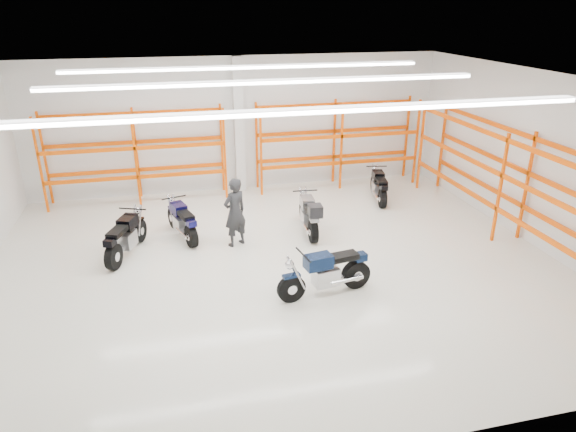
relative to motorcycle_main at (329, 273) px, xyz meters
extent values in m
plane|color=silver|center=(-0.85, 1.63, -0.52)|extent=(14.00, 14.00, 0.00)
cube|color=silver|center=(-0.85, 7.63, 1.73)|extent=(14.00, 0.02, 4.50)
cube|color=silver|center=(-0.85, -4.37, 1.73)|extent=(14.00, 0.02, 4.50)
cube|color=silver|center=(6.15, 1.63, 1.73)|extent=(0.02, 12.00, 4.50)
cube|color=white|center=(-0.85, 1.63, 3.98)|extent=(14.00, 12.00, 0.02)
cube|color=white|center=(-0.85, -1.37, 3.88)|extent=(10.00, 0.22, 0.10)
cube|color=white|center=(-0.85, 2.13, 3.88)|extent=(10.00, 0.22, 0.10)
cube|color=white|center=(-0.85, 5.13, 3.88)|extent=(10.00, 0.22, 0.10)
cylinder|color=black|center=(-0.89, -0.14, -0.20)|extent=(0.65, 0.23, 0.64)
cylinder|color=black|center=(0.68, 0.11, -0.19)|extent=(0.68, 0.30, 0.66)
cylinder|color=silver|center=(-0.89, -0.14, -0.20)|extent=(0.23, 0.18, 0.21)
cylinder|color=silver|center=(0.68, 0.11, -0.19)|extent=(0.27, 0.25, 0.23)
cube|color=#0B1835|center=(-0.89, -0.14, 0.12)|extent=(0.40, 0.22, 0.06)
cube|color=#B7B7BC|center=(-0.08, -0.01, -0.07)|extent=(0.61, 0.47, 0.40)
cube|color=#A5A5AA|center=(0.32, 0.06, -0.18)|extent=(0.76, 0.25, 0.09)
cube|color=#0B1835|center=(-0.26, -0.04, 0.33)|extent=(0.65, 0.45, 0.30)
cube|color=black|center=(0.32, 0.06, 0.33)|extent=(0.74, 0.43, 0.13)
cube|color=#0B1835|center=(0.76, 0.13, 0.25)|extent=(0.31, 0.28, 0.17)
cylinder|color=black|center=(-0.62, -0.10, 0.57)|extent=(0.16, 0.74, 0.04)
sphere|color=silver|center=(-0.94, -0.15, 0.40)|extent=(0.20, 0.20, 0.20)
cylinder|color=silver|center=(0.39, -0.10, -0.18)|extent=(0.80, 0.22, 0.10)
cylinder|color=black|center=(-4.17, 3.80, -0.20)|extent=(0.35, 0.63, 0.63)
cylinder|color=black|center=(-4.75, 2.33, -0.19)|extent=(0.42, 0.67, 0.65)
cylinder|color=silver|center=(-4.17, 3.80, -0.20)|extent=(0.21, 0.25, 0.21)
cylinder|color=silver|center=(-4.75, 2.33, -0.19)|extent=(0.28, 0.29, 0.23)
cube|color=black|center=(-4.17, 3.80, 0.11)|extent=(0.29, 0.41, 0.06)
cube|color=#B7B7BC|center=(-4.48, 3.04, -0.08)|extent=(0.55, 0.65, 0.40)
cube|color=#A5A5AA|center=(-4.62, 2.66, -0.18)|extent=(0.39, 0.73, 0.08)
cube|color=black|center=(-4.41, 3.21, 0.32)|extent=(0.55, 0.68, 0.29)
cube|color=black|center=(-4.62, 2.66, 0.32)|extent=(0.55, 0.76, 0.13)
cube|color=black|center=(-4.79, 2.25, 0.24)|extent=(0.32, 0.34, 0.17)
cylinder|color=black|center=(-4.27, 3.54, 0.55)|extent=(0.70, 0.31, 0.04)
sphere|color=silver|center=(-4.16, 3.83, 0.39)|extent=(0.20, 0.20, 0.20)
cylinder|color=silver|center=(-4.79, 2.69, -0.18)|extent=(0.38, 0.77, 0.09)
cylinder|color=black|center=(-3.27, 4.57, -0.22)|extent=(0.29, 0.60, 0.60)
cylinder|color=black|center=(-2.83, 3.15, -0.21)|extent=(0.35, 0.64, 0.62)
cylinder|color=silver|center=(-3.27, 4.57, -0.22)|extent=(0.19, 0.23, 0.20)
cylinder|color=silver|center=(-2.83, 3.15, -0.21)|extent=(0.25, 0.27, 0.22)
cube|color=#0F0D45|center=(-3.27, 4.57, 0.08)|extent=(0.25, 0.39, 0.06)
cube|color=#B7B7BC|center=(-3.04, 3.83, -0.10)|extent=(0.49, 0.60, 0.38)
cube|color=#A5A5AA|center=(-2.93, 3.47, -0.20)|extent=(0.32, 0.70, 0.08)
cube|color=#0F0D45|center=(-3.09, 4.00, 0.28)|extent=(0.49, 0.63, 0.28)
cube|color=black|center=(-2.93, 3.47, 0.28)|extent=(0.48, 0.71, 0.12)
cube|color=#0F0D45|center=(-2.81, 3.07, 0.20)|extent=(0.28, 0.31, 0.16)
cylinder|color=black|center=(-3.19, 4.32, 0.50)|extent=(0.67, 0.24, 0.04)
sphere|color=silver|center=(-3.28, 4.61, 0.34)|extent=(0.19, 0.19, 0.19)
cylinder|color=silver|center=(-3.07, 3.39, -0.20)|extent=(0.31, 0.74, 0.09)
cylinder|color=black|center=(0.53, 4.20, -0.21)|extent=(0.17, 0.62, 0.61)
cylinder|color=black|center=(0.41, 2.67, -0.20)|extent=(0.23, 0.65, 0.63)
cylinder|color=silver|center=(0.53, 4.20, -0.21)|extent=(0.16, 0.22, 0.20)
cylinder|color=silver|center=(0.41, 2.67, -0.20)|extent=(0.22, 0.24, 0.22)
cube|color=gray|center=(0.53, 4.20, 0.10)|extent=(0.18, 0.38, 0.06)
cube|color=#B7B7BC|center=(0.47, 3.40, -0.09)|extent=(0.41, 0.56, 0.39)
cube|color=#A5A5AA|center=(0.44, 3.02, -0.19)|extent=(0.18, 0.72, 0.08)
cube|color=gray|center=(0.48, 3.59, 0.30)|extent=(0.39, 0.60, 0.29)
cube|color=black|center=(0.44, 3.02, 0.30)|extent=(0.36, 0.70, 0.12)
cube|color=gray|center=(0.40, 2.59, 0.22)|extent=(0.25, 0.28, 0.16)
cylinder|color=black|center=(0.51, 3.93, 0.53)|extent=(0.72, 0.09, 0.04)
sphere|color=silver|center=(0.54, 4.24, 0.36)|extent=(0.19, 0.19, 0.19)
cylinder|color=silver|center=(0.27, 2.99, -0.19)|extent=(0.15, 0.77, 0.09)
cube|color=black|center=(0.39, 2.47, 0.48)|extent=(0.38, 0.41, 0.31)
cylinder|color=black|center=(3.56, 6.08, -0.22)|extent=(0.23, 0.60, 0.59)
cylinder|color=black|center=(3.27, 4.64, -0.21)|extent=(0.29, 0.63, 0.61)
cylinder|color=silver|center=(3.56, 6.08, -0.22)|extent=(0.17, 0.22, 0.20)
cylinder|color=silver|center=(3.27, 4.64, -0.21)|extent=(0.24, 0.25, 0.22)
cube|color=black|center=(3.56, 6.08, 0.07)|extent=(0.21, 0.38, 0.06)
cube|color=#B7B7BC|center=(3.41, 5.33, -0.10)|extent=(0.45, 0.57, 0.37)
cube|color=#A5A5AA|center=(3.34, 4.97, -0.20)|extent=(0.25, 0.70, 0.08)
cube|color=black|center=(3.45, 5.51, 0.27)|extent=(0.44, 0.60, 0.27)
cube|color=black|center=(3.34, 4.97, 0.27)|extent=(0.42, 0.69, 0.12)
cube|color=black|center=(3.26, 4.56, 0.19)|extent=(0.26, 0.29, 0.16)
cylinder|color=black|center=(3.51, 5.83, 0.48)|extent=(0.68, 0.17, 0.04)
sphere|color=silver|center=(3.57, 6.12, 0.33)|extent=(0.19, 0.19, 0.19)
cylinder|color=silver|center=(3.18, 4.96, -0.20)|extent=(0.23, 0.74, 0.09)
imported|color=#232326|center=(-1.66, 3.00, 0.42)|extent=(0.82, 0.73, 1.88)
cube|color=white|center=(-0.85, 7.45, 1.73)|extent=(0.32, 0.32, 4.50)
cube|color=#FA5F01|center=(-7.05, 7.51, 0.98)|extent=(0.07, 0.07, 3.00)
cube|color=#FA5F01|center=(-7.05, 6.71, 0.98)|extent=(0.07, 0.07, 3.00)
cube|color=#FA5F01|center=(-4.25, 7.51, 0.98)|extent=(0.07, 0.07, 3.00)
cube|color=#FA5F01|center=(-4.25, 6.71, 0.98)|extent=(0.07, 0.07, 3.00)
cube|color=#FA5F01|center=(-1.45, 7.51, 0.98)|extent=(0.07, 0.07, 3.00)
cube|color=#FA5F01|center=(-1.45, 6.71, 0.98)|extent=(0.07, 0.07, 3.00)
cube|color=#FA5F01|center=(-4.25, 7.51, 0.42)|extent=(5.60, 0.07, 0.12)
cube|color=#FA5F01|center=(-4.25, 6.71, 0.42)|extent=(5.60, 0.07, 0.12)
cube|color=#FA5F01|center=(-4.25, 7.51, 1.36)|extent=(5.60, 0.07, 0.12)
cube|color=#FA5F01|center=(-4.25, 6.71, 1.36)|extent=(5.60, 0.07, 0.12)
cube|color=#FA5F01|center=(-4.25, 7.51, 2.30)|extent=(5.60, 0.07, 0.12)
cube|color=#FA5F01|center=(-4.25, 6.71, 2.30)|extent=(5.60, 0.07, 0.12)
cube|color=#FA5F01|center=(-0.25, 7.51, 0.98)|extent=(0.07, 0.07, 3.00)
cube|color=#FA5F01|center=(-0.25, 6.71, 0.98)|extent=(0.07, 0.07, 3.00)
cube|color=#FA5F01|center=(2.55, 7.51, 0.98)|extent=(0.07, 0.07, 3.00)
cube|color=#FA5F01|center=(2.55, 6.71, 0.98)|extent=(0.07, 0.07, 3.00)
cube|color=#FA5F01|center=(5.35, 7.51, 0.98)|extent=(0.07, 0.07, 3.00)
cube|color=#FA5F01|center=(5.35, 6.71, 0.98)|extent=(0.07, 0.07, 3.00)
cube|color=#FA5F01|center=(2.55, 7.51, 0.42)|extent=(5.60, 0.07, 0.12)
cube|color=#FA5F01|center=(2.55, 6.71, 0.42)|extent=(5.60, 0.07, 0.12)
cube|color=#FA5F01|center=(2.55, 7.51, 1.36)|extent=(5.60, 0.07, 0.12)
cube|color=#FA5F01|center=(2.55, 6.71, 1.36)|extent=(5.60, 0.07, 0.12)
cube|color=#FA5F01|center=(2.55, 7.51, 2.30)|extent=(5.60, 0.07, 0.12)
cube|color=#FA5F01|center=(2.55, 6.71, 2.30)|extent=(5.60, 0.07, 0.12)
cube|color=#FA5F01|center=(6.03, 1.63, 0.98)|extent=(0.07, 0.07, 3.00)
cube|color=#FA5F01|center=(5.23, 1.63, 0.98)|extent=(0.07, 0.07, 3.00)
cube|color=#FA5F01|center=(6.03, 6.13, 0.98)|extent=(0.07, 0.07, 3.00)
cube|color=#FA5F01|center=(5.23, 6.13, 0.98)|extent=(0.07, 0.07, 3.00)
cube|color=#FA5F01|center=(6.03, 1.63, 0.42)|extent=(0.07, 9.00, 0.12)
cube|color=#FA5F01|center=(5.23, 1.63, 0.42)|extent=(0.07, 9.00, 0.12)
cube|color=#FA5F01|center=(6.03, 1.63, 1.36)|extent=(0.07, 9.00, 0.12)
cube|color=#FA5F01|center=(5.23, 1.63, 1.36)|extent=(0.07, 9.00, 0.12)
cube|color=#FA5F01|center=(6.03, 1.63, 2.30)|extent=(0.07, 9.00, 0.12)
cube|color=#FA5F01|center=(5.23, 1.63, 2.30)|extent=(0.07, 9.00, 0.12)
camera|label=1|loc=(-3.21, -9.52, 5.51)|focal=32.00mm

